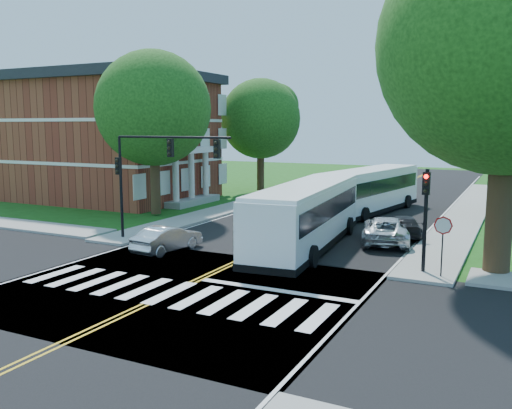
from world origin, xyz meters
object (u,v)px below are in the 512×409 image
Objects in this scene: bus_lead at (307,214)px; bus_follow at (370,190)px; signal_ne at (426,207)px; suv at (386,230)px; signal_nw at (154,163)px; hatchback at (167,239)px; dark_sedan at (403,226)px.

bus_lead is 1.02× the size of bus_follow.
bus_lead is (-6.38, 2.70, -1.20)m from signal_ne.
suv is at bearing 119.01° from bus_follow.
bus_follow is (7.67, 15.44, -2.66)m from signal_nw.
suv is (9.45, 6.95, 0.06)m from hatchback.
signal_ne reaches higher than suv.
bus_follow is (0.00, 12.73, -0.05)m from bus_lead.
signal_ne reaches higher than bus_lead.
bus_lead reaches higher than bus_follow.
signal_nw is 1.37× the size of suv.
hatchback is at bearing 23.58° from suv.
hatchback is 13.49m from dark_sedan.
bus_lead is 12.73m from bus_follow.
hatchback is at bearing -173.97° from signal_ne.
signal_ne is 0.34× the size of bus_lead.
bus_follow reaches higher than suv.
signal_ne is at bearing -167.52° from hatchback.
bus_follow is at bearing -95.15° from bus_lead.
bus_lead reaches higher than suv.
signal_nw is at bearing -30.89° from hatchback.
suv is (3.47, -9.79, -0.98)m from bus_follow.
signal_nw is 0.56× the size of bus_follow.
bus_follow is at bearing -83.21° from suv.
suv is 2.26m from dark_sedan.
hatchback is (-5.97, -4.00, -1.09)m from bus_lead.
dark_sedan is (3.94, -7.59, -1.09)m from bus_follow.
signal_nw is 1.78× the size of hatchback.
signal_nw reaches higher than hatchback.
signal_nw is 14.51m from dark_sedan.
signal_ne is (14.06, 0.01, -1.41)m from signal_nw.
hatchback is 0.77× the size of suv.
signal_nw is 0.55× the size of bus_lead.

